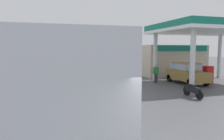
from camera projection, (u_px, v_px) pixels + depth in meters
name	position (u px, v px, depth m)	size (l,w,h in m)	color
ground	(72.00, 76.00, 23.27)	(120.00, 120.00, 0.00)	#4C4C51
lane_divider_stripe	(79.00, 83.00, 18.51)	(0.16, 50.00, 0.01)	#D8CC4C
coach_bus_main	(54.00, 81.00, 8.47)	(2.60, 11.04, 3.69)	silver
gas_station_roadside	(180.00, 52.00, 22.46)	(9.10, 11.95, 5.10)	#147259
car_at_pump	(186.00, 72.00, 18.45)	(1.70, 4.20, 1.82)	olive
minibus_opposing_lane	(94.00, 64.00, 21.86)	(2.04, 6.13, 2.44)	#A5A5AD
motorcycle_parked_forecourt	(193.00, 90.00, 13.12)	(0.55, 1.80, 0.92)	black
pedestrian_near_pump	(156.00, 72.00, 18.75)	(0.55, 0.22, 1.66)	#33333F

